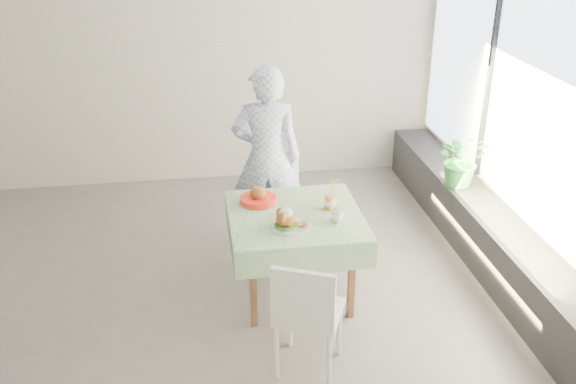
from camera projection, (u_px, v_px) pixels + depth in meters
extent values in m
plane|color=#605E5B|center=(173.00, 301.00, 5.26)|extent=(6.00, 6.00, 0.00)
cube|color=beige|center=(165.00, 60.00, 6.91)|extent=(6.00, 0.02, 2.80)
cube|color=beige|center=(138.00, 369.00, 2.43)|extent=(6.00, 0.02, 2.80)
cube|color=beige|center=(542.00, 121.00, 5.08)|extent=(0.02, 5.00, 2.80)
cube|color=#D1E0F9|center=(544.00, 90.00, 4.97)|extent=(0.01, 4.80, 2.18)
cube|color=black|center=(499.00, 249.00, 5.54)|extent=(0.40, 4.80, 0.50)
cube|color=brown|center=(295.00, 218.00, 5.06)|extent=(0.90, 0.90, 0.04)
cube|color=white|center=(295.00, 215.00, 5.05)|extent=(1.04, 1.04, 0.01)
cube|color=white|center=(285.00, 206.00, 5.86)|extent=(0.50, 0.50, 0.04)
cube|color=white|center=(277.00, 175.00, 5.92)|extent=(0.41, 0.13, 0.41)
cube|color=white|center=(309.00, 312.00, 4.35)|extent=(0.56, 0.56, 0.04)
cube|color=white|center=(303.00, 300.00, 4.09)|extent=(0.40, 0.21, 0.42)
imported|color=#86A1D7|center=(267.00, 158.00, 5.81)|extent=(0.67, 0.47, 1.72)
cylinder|color=white|center=(291.00, 227.00, 4.84)|extent=(0.33, 0.33, 0.02)
cylinder|color=#215415|center=(286.00, 225.00, 4.83)|extent=(0.18, 0.18, 0.02)
ellipsoid|color=brown|center=(286.00, 219.00, 4.81)|extent=(0.15, 0.14, 0.12)
ellipsoid|color=white|center=(286.00, 213.00, 4.78)|extent=(0.11, 0.10, 0.08)
cylinder|color=maroon|center=(304.00, 224.00, 4.83)|extent=(0.05, 0.05, 0.03)
cylinder|color=white|center=(330.00, 201.00, 5.10)|extent=(0.10, 0.10, 0.14)
cylinder|color=orange|center=(330.00, 203.00, 5.11)|extent=(0.09, 0.09, 0.10)
cylinder|color=white|center=(331.00, 192.00, 5.07)|extent=(0.10, 0.10, 0.01)
cylinder|color=yellow|center=(332.00, 186.00, 5.05)|extent=(0.01, 0.04, 0.20)
cylinder|color=white|center=(337.00, 214.00, 4.91)|extent=(0.09, 0.09, 0.13)
cylinder|color=beige|center=(337.00, 216.00, 4.91)|extent=(0.08, 0.08, 0.10)
cylinder|color=white|center=(337.00, 206.00, 4.88)|extent=(0.10, 0.10, 0.01)
cylinder|color=yellow|center=(338.00, 200.00, 4.86)|extent=(0.01, 0.03, 0.18)
cylinder|color=red|center=(258.00, 200.00, 5.23)|extent=(0.30, 0.30, 0.05)
cylinder|color=white|center=(258.00, 198.00, 5.22)|extent=(0.25, 0.25, 0.02)
ellipsoid|color=brown|center=(258.00, 193.00, 5.20)|extent=(0.13, 0.12, 0.11)
imported|color=#2F7F2A|center=(462.00, 159.00, 6.03)|extent=(0.48, 0.42, 0.53)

